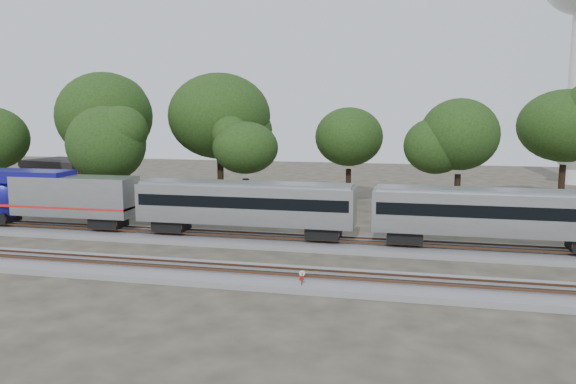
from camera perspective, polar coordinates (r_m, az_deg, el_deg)
name	(u,v)px	position (r m, az deg, el deg)	size (l,w,h in m)	color
ground	(236,261)	(41.79, -5.30, -7.00)	(160.00, 160.00, 0.00)	#383328
track_far	(258,240)	(47.31, -3.06, -4.90)	(160.00, 5.00, 0.73)	slate
track_near	(218,274)	(38.10, -7.16, -8.23)	(160.00, 5.00, 0.73)	slate
switch_stand_red	(302,282)	(34.70, 1.39, -9.11)	(0.30, 0.15, 0.98)	#512D19
switch_stand_white	(302,277)	(35.29, 1.44, -8.62)	(0.36, 0.12, 1.15)	#512D19
switch_lever	(306,289)	(34.95, 1.88, -9.79)	(0.50, 0.30, 0.30)	#512D19
brick_building	(66,177)	(79.57, -21.60, 1.45)	(10.89, 8.79, 4.61)	brown
tree_1	(104,116)	(70.41, -18.15, 7.32)	(10.47, 10.47, 14.76)	black
tree_2	(106,144)	(61.32, -17.99, 4.62)	(7.64, 7.64, 10.78)	black
tree_3	(220,116)	(65.16, -6.97, 7.65)	(10.51, 10.51, 14.82)	black
tree_4	(245,148)	(59.12, -4.35, 4.49)	(7.23, 7.23, 10.19)	black
tree_5	(349,137)	(64.71, 6.22, 5.58)	(8.13, 8.13, 11.47)	black
tree_6	(460,135)	(58.39, 17.03, 5.60)	(8.77, 8.77, 12.37)	black
tree_7	(566,126)	(69.02, 26.37, 6.03)	(9.47, 9.47, 13.35)	black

